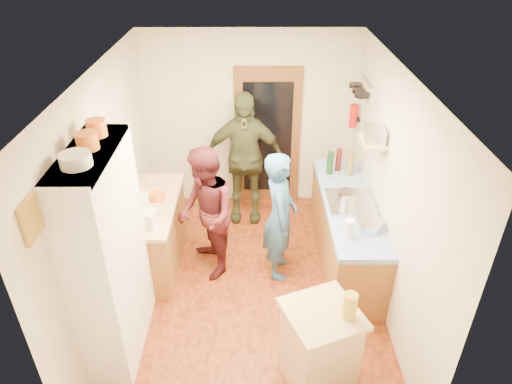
{
  "coord_description": "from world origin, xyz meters",
  "views": [
    {
      "loc": [
        0.05,
        -4.13,
        3.83
      ],
      "look_at": [
        0.07,
        0.15,
        1.23
      ],
      "focal_mm": 32.0,
      "sensor_mm": 36.0,
      "label": 1
    }
  ],
  "objects_px": {
    "right_counter_base": "(345,232)",
    "person_left": "(208,212)",
    "person_hob": "(282,218)",
    "island_base": "(319,350)",
    "hutch_body": "(110,257)",
    "person_back": "(245,159)"
  },
  "relations": [
    {
      "from": "right_counter_base",
      "to": "person_left",
      "type": "relative_size",
      "value": 1.32
    },
    {
      "from": "person_hob",
      "to": "person_left",
      "type": "xyz_separation_m",
      "value": [
        -0.88,
        0.1,
        0.01
      ]
    },
    {
      "from": "island_base",
      "to": "hutch_body",
      "type": "bearing_deg",
      "value": 165.13
    },
    {
      "from": "hutch_body",
      "to": "right_counter_base",
      "type": "distance_m",
      "value": 2.9
    },
    {
      "from": "right_counter_base",
      "to": "person_back",
      "type": "bearing_deg",
      "value": 142.08
    },
    {
      "from": "hutch_body",
      "to": "person_left",
      "type": "relative_size",
      "value": 1.32
    },
    {
      "from": "island_base",
      "to": "person_left",
      "type": "height_order",
      "value": "person_left"
    },
    {
      "from": "island_base",
      "to": "person_hob",
      "type": "height_order",
      "value": "person_hob"
    },
    {
      "from": "island_base",
      "to": "person_back",
      "type": "relative_size",
      "value": 0.45
    },
    {
      "from": "hutch_body",
      "to": "island_base",
      "type": "bearing_deg",
      "value": -14.87
    },
    {
      "from": "person_left",
      "to": "person_back",
      "type": "xyz_separation_m",
      "value": [
        0.42,
        1.14,
        0.12
      ]
    },
    {
      "from": "right_counter_base",
      "to": "person_hob",
      "type": "distance_m",
      "value": 0.94
    },
    {
      "from": "hutch_body",
      "to": "person_back",
      "type": "xyz_separation_m",
      "value": [
        1.22,
        2.29,
        -0.14
      ]
    },
    {
      "from": "right_counter_base",
      "to": "person_hob",
      "type": "bearing_deg",
      "value": -163.37
    },
    {
      "from": "person_hob",
      "to": "right_counter_base",
      "type": "bearing_deg",
      "value": -72.48
    },
    {
      "from": "right_counter_base",
      "to": "hutch_body",
      "type": "bearing_deg",
      "value": -152.53
    },
    {
      "from": "right_counter_base",
      "to": "person_left",
      "type": "height_order",
      "value": "person_left"
    },
    {
      "from": "right_counter_base",
      "to": "island_base",
      "type": "height_order",
      "value": "island_base"
    },
    {
      "from": "island_base",
      "to": "person_back",
      "type": "xyz_separation_m",
      "value": [
        -0.72,
        2.81,
        0.53
      ]
    },
    {
      "from": "hutch_body",
      "to": "person_hob",
      "type": "xyz_separation_m",
      "value": [
        1.68,
        1.06,
        -0.28
      ]
    },
    {
      "from": "right_counter_base",
      "to": "island_base",
      "type": "bearing_deg",
      "value": -107.02
    },
    {
      "from": "hutch_body",
      "to": "island_base",
      "type": "xyz_separation_m",
      "value": [
        1.94,
        -0.52,
        -0.67
      ]
    }
  ]
}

